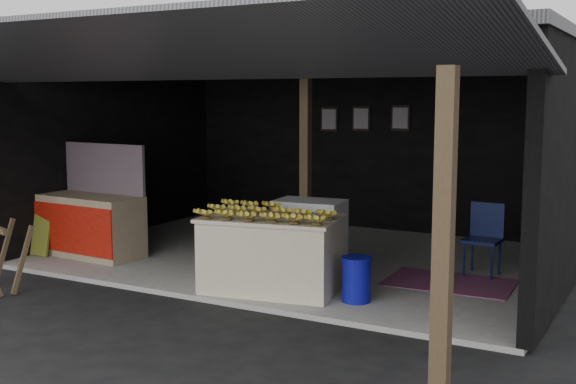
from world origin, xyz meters
The scene contains 12 objects.
ground centered at (0.00, 0.00, 0.00)m, with size 80.00×80.00×0.00m, color black.
concrete_slab centered at (0.00, 2.50, 0.03)m, with size 7.00×5.00×0.06m, color gray.
shophouse centered at (0.00, 2.82, 2.10)m, with size 7.40×7.29×3.02m.
banana_table centered at (0.52, 0.63, 0.50)m, with size 1.72×1.23×0.87m.
banana_pile centered at (0.52, 0.63, 1.02)m, with size 1.46×0.87×0.17m, color gold, non-canonical shape.
white_crate centered at (0.54, 1.56, 0.53)m, with size 0.90×0.66×0.95m.
neighbor_stall centered at (-2.65, 1.01, 0.54)m, with size 1.56×0.78×1.58m.
green_signboard centered at (-3.38, 0.67, 0.46)m, with size 0.53×0.04×0.79m, color black.
water_barrel centered at (1.57, 0.69, 0.29)m, with size 0.32×0.32×0.47m, color #0C0E85.
plastic_chair centered at (2.49, 2.61, 0.59)m, with size 0.45×0.45×0.91m.
magenta_rug centered at (2.24, 1.97, 0.07)m, with size 1.50×1.00×0.01m, color #66164F.
picture_frames centered at (-0.17, 4.89, 1.93)m, with size 1.62×0.04×0.46m.
Camera 1 is at (4.65, -6.43, 2.30)m, focal length 45.00 mm.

